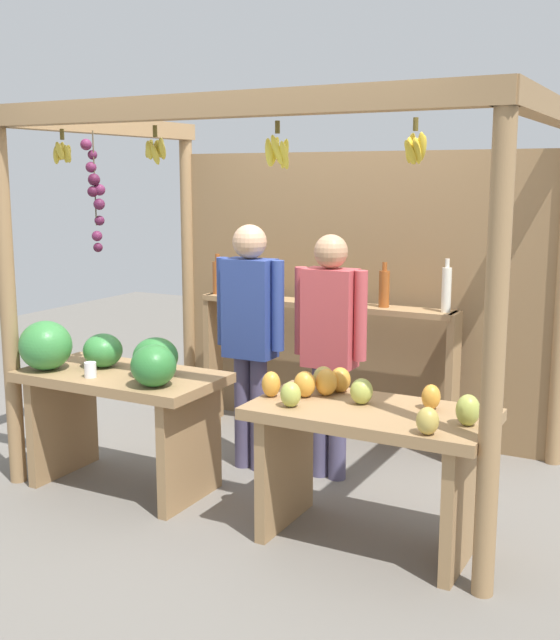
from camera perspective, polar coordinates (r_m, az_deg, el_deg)
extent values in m
plane|color=slate|center=(5.21, 1.00, -10.85)|extent=(12.00, 12.00, 0.00)
cylinder|color=#99754C|center=(5.04, -19.02, 1.30)|extent=(0.10, 0.10, 2.28)
cylinder|color=#99754C|center=(3.54, 15.16, -2.10)|extent=(0.10, 0.10, 2.28)
cylinder|color=#99754C|center=(6.47, -6.64, 3.68)|extent=(0.10, 0.10, 2.28)
cube|color=#99754C|center=(4.05, -5.25, 15.12)|extent=(3.01, 0.12, 0.12)
cube|color=#99754C|center=(5.68, -12.48, 13.53)|extent=(0.12, 2.00, 0.12)
cube|color=#99754C|center=(4.41, 18.73, 14.24)|extent=(0.12, 2.00, 0.12)
cube|color=olive|center=(5.81, 5.40, 1.81)|extent=(2.91, 0.04, 2.06)
cylinder|color=brown|center=(4.72, -15.43, 12.77)|extent=(0.02, 0.02, 0.06)
ellipsoid|color=gold|center=(4.70, -15.08, 11.48)|extent=(0.04, 0.07, 0.11)
ellipsoid|color=gold|center=(4.74, -15.06, 11.48)|extent=(0.07, 0.04, 0.11)
ellipsoid|color=gold|center=(4.76, -15.48, 11.64)|extent=(0.05, 0.05, 0.11)
ellipsoid|color=gold|center=(4.73, -15.81, 11.38)|extent=(0.05, 0.05, 0.11)
ellipsoid|color=gold|center=(4.68, -15.58, 11.66)|extent=(0.07, 0.05, 0.11)
cylinder|color=brown|center=(3.74, 9.75, 13.73)|extent=(0.02, 0.02, 0.06)
ellipsoid|color=gold|center=(3.73, 10.19, 12.31)|extent=(0.04, 0.07, 0.13)
ellipsoid|color=gold|center=(3.76, 10.22, 12.10)|extent=(0.05, 0.05, 0.13)
ellipsoid|color=gold|center=(3.76, 9.70, 11.90)|extent=(0.06, 0.04, 0.13)
ellipsoid|color=gold|center=(3.75, 9.39, 12.31)|extent=(0.05, 0.07, 0.13)
ellipsoid|color=gold|center=(3.73, 9.30, 11.99)|extent=(0.05, 0.05, 0.13)
ellipsoid|color=gold|center=(3.70, 9.36, 11.84)|extent=(0.08, 0.04, 0.13)
ellipsoid|color=gold|center=(3.71, 9.84, 11.94)|extent=(0.05, 0.05, 0.13)
cylinder|color=brown|center=(4.30, -8.99, 13.29)|extent=(0.02, 0.02, 0.06)
ellipsoid|color=gold|center=(4.27, -8.49, 12.05)|extent=(0.04, 0.06, 0.11)
ellipsoid|color=gold|center=(4.30, -8.58, 12.18)|extent=(0.05, 0.05, 0.11)
ellipsoid|color=gold|center=(4.32, -8.93, 12.02)|extent=(0.05, 0.05, 0.11)
ellipsoid|color=gold|center=(4.32, -9.40, 12.09)|extent=(0.04, 0.08, 0.11)
ellipsoid|color=gold|center=(4.28, -9.40, 11.99)|extent=(0.07, 0.06, 0.12)
ellipsoid|color=gold|center=(4.26, -8.98, 11.68)|extent=(0.06, 0.05, 0.12)
cylinder|color=brown|center=(3.90, -0.18, 13.73)|extent=(0.02, 0.02, 0.06)
ellipsoid|color=yellow|center=(3.88, 0.31, 11.79)|extent=(0.04, 0.10, 0.15)
ellipsoid|color=yellow|center=(3.93, 0.33, 11.89)|extent=(0.07, 0.05, 0.15)
ellipsoid|color=yellow|center=(3.93, -0.41, 12.04)|extent=(0.06, 0.06, 0.15)
ellipsoid|color=yellow|center=(3.89, -0.81, 12.00)|extent=(0.07, 0.08, 0.15)
ellipsoid|color=yellow|center=(3.88, -0.24, 12.17)|extent=(0.08, 0.05, 0.15)
cylinder|color=#4C422D|center=(4.85, -13.22, 9.90)|extent=(0.01, 0.01, 0.55)
sphere|color=#601E42|center=(4.85, -13.80, 12.18)|extent=(0.07, 0.07, 0.07)
sphere|color=#511938|center=(4.87, -13.36, 11.50)|extent=(0.06, 0.06, 0.06)
sphere|color=#601E42|center=(4.87, -13.46, 10.66)|extent=(0.06, 0.06, 0.06)
sphere|color=#47142D|center=(4.84, -13.26, 9.82)|extent=(0.07, 0.07, 0.07)
sphere|color=#47142D|center=(4.84, -13.34, 8.99)|extent=(0.06, 0.06, 0.06)
sphere|color=#601E42|center=(4.85, -12.87, 9.13)|extent=(0.07, 0.07, 0.07)
sphere|color=#511938|center=(4.84, -12.90, 8.13)|extent=(0.07, 0.07, 0.07)
sphere|color=#511938|center=(4.87, -12.88, 7.00)|extent=(0.06, 0.06, 0.06)
sphere|color=#601E42|center=(4.87, -13.05, 5.92)|extent=(0.06, 0.06, 0.06)
sphere|color=#47142D|center=(4.88, -12.98, 5.11)|extent=(0.06, 0.06, 0.06)
cube|color=#99754C|center=(4.85, -11.34, -4.06)|extent=(1.22, 0.64, 0.06)
cube|color=#99754C|center=(5.26, -15.36, -7.19)|extent=(0.06, 0.58, 0.66)
cube|color=#99754C|center=(4.67, -6.48, -9.12)|extent=(0.06, 0.58, 0.66)
ellipsoid|color=#38843D|center=(4.98, -12.65, -2.16)|extent=(0.25, 0.25, 0.21)
ellipsoid|color=#2D7533|center=(4.46, -9.10, -3.27)|extent=(0.33, 0.33, 0.24)
ellipsoid|color=#38843D|center=(4.99, -16.54, -1.77)|extent=(0.32, 0.32, 0.30)
ellipsoid|color=#2D7533|center=(4.69, -8.96, -2.64)|extent=(0.35, 0.35, 0.23)
cylinder|color=white|center=(4.75, -13.51, -3.51)|extent=(0.07, 0.07, 0.09)
cube|color=#99754C|center=(4.06, 6.55, -6.76)|extent=(1.22, 0.64, 0.06)
cube|color=#99754C|center=(4.37, 0.38, -10.46)|extent=(0.06, 0.58, 0.66)
cube|color=#99754C|center=(4.04, 13.05, -12.51)|extent=(0.06, 0.58, 0.66)
ellipsoid|color=gold|center=(4.21, 1.79, -4.64)|extent=(0.14, 0.14, 0.14)
ellipsoid|color=gold|center=(4.32, 4.35, -4.32)|extent=(0.13, 0.13, 0.14)
ellipsoid|color=#B79E47|center=(4.35, 3.16, -4.21)|extent=(0.16, 0.16, 0.13)
ellipsoid|color=#B79E47|center=(3.68, 10.58, -7.15)|extent=(0.11, 0.11, 0.13)
ellipsoid|color=gold|center=(4.25, 3.35, -4.50)|extent=(0.15, 0.15, 0.15)
ellipsoid|color=gold|center=(4.07, 10.83, -5.46)|extent=(0.10, 0.10, 0.13)
ellipsoid|color=gold|center=(4.22, -0.64, -4.64)|extent=(0.14, 0.14, 0.14)
ellipsoid|color=#A8B24C|center=(3.84, 13.39, -6.33)|extent=(0.13, 0.13, 0.15)
ellipsoid|color=#A8B24C|center=(4.11, 5.89, -5.13)|extent=(0.14, 0.14, 0.13)
ellipsoid|color=#A8B24C|center=(4.04, 0.77, -5.39)|extent=(0.15, 0.15, 0.13)
cube|color=#99754C|center=(6.17, -4.83, -2.66)|extent=(0.05, 0.20, 1.00)
cube|color=#99754C|center=(5.41, 12.30, -4.72)|extent=(0.05, 0.20, 1.00)
cube|color=#99754C|center=(5.63, 3.21, 1.08)|extent=(1.89, 0.22, 0.04)
cylinder|color=#994C1E|center=(6.04, -4.51, 3.05)|extent=(0.08, 0.08, 0.25)
cylinder|color=#994C1E|center=(6.02, -4.53, 4.50)|extent=(0.04, 0.04, 0.06)
cylinder|color=#D8B266|center=(5.81, -0.74, 2.73)|extent=(0.07, 0.07, 0.23)
cylinder|color=#D8B266|center=(5.79, -0.75, 4.16)|extent=(0.03, 0.03, 0.06)
cylinder|color=#338C4C|center=(5.61, 3.27, 2.48)|extent=(0.07, 0.07, 0.24)
cylinder|color=#338C4C|center=(5.59, 3.29, 4.01)|extent=(0.03, 0.03, 0.06)
cylinder|color=#994C1E|center=(5.44, 7.51, 2.22)|extent=(0.07, 0.07, 0.25)
cylinder|color=#994C1E|center=(5.42, 7.55, 3.84)|extent=(0.03, 0.03, 0.06)
cylinder|color=silver|center=(5.30, 11.90, 2.13)|extent=(0.06, 0.06, 0.29)
cylinder|color=silver|center=(5.28, 11.97, 4.03)|extent=(0.03, 0.03, 0.06)
cylinder|color=#4F4867|center=(5.19, -2.70, -6.60)|extent=(0.11, 0.11, 0.74)
cylinder|color=#4F4867|center=(5.14, -1.54, -6.78)|extent=(0.11, 0.11, 0.74)
cube|color=#2D428C|center=(5.01, -2.17, 0.84)|extent=(0.32, 0.19, 0.63)
cylinder|color=#2D428C|center=(5.10, -4.12, 1.36)|extent=(0.08, 0.08, 0.57)
cylinder|color=#2D428C|center=(4.91, -0.16, 1.03)|extent=(0.08, 0.08, 0.57)
sphere|color=tan|center=(4.96, -2.21, 5.66)|extent=(0.22, 0.22, 0.22)
cylinder|color=#504B6E|center=(5.04, 2.92, -7.27)|extent=(0.11, 0.11, 0.72)
cylinder|color=#504B6E|center=(4.99, 4.18, -7.46)|extent=(0.11, 0.11, 0.72)
cube|color=#BF474C|center=(4.86, 3.63, 0.14)|extent=(0.32, 0.19, 0.61)
cylinder|color=#BF474C|center=(4.93, 1.52, 0.68)|extent=(0.08, 0.08, 0.55)
cylinder|color=#BF474C|center=(4.77, 5.82, 0.30)|extent=(0.08, 0.08, 0.55)
sphere|color=tan|center=(4.80, 3.69, 4.94)|extent=(0.21, 0.21, 0.21)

